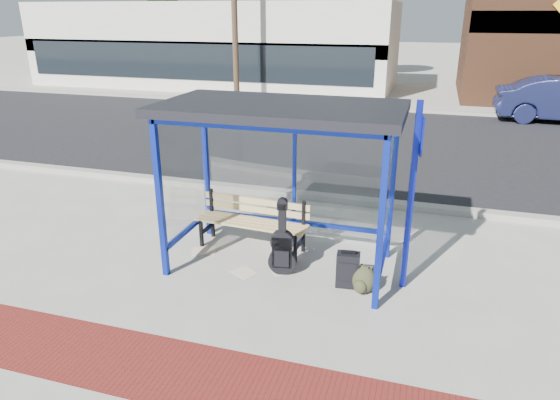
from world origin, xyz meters
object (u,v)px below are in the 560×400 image
(guitar_bag, at_px, (282,248))
(suitcase, at_px, (348,270))
(bench, at_px, (253,219))
(backpack, at_px, (363,280))

(guitar_bag, xyz_separation_m, suitcase, (0.97, -0.08, -0.15))
(bench, height_order, guitar_bag, guitar_bag)
(suitcase, relative_size, backpack, 1.43)
(suitcase, distance_m, backpack, 0.26)
(guitar_bag, xyz_separation_m, backpack, (1.20, -0.18, -0.22))
(bench, distance_m, suitcase, 1.85)
(guitar_bag, bearing_deg, suitcase, -14.22)
(backpack, bearing_deg, suitcase, 171.08)
(bench, height_order, suitcase, bench)
(suitcase, bearing_deg, backpack, -29.68)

